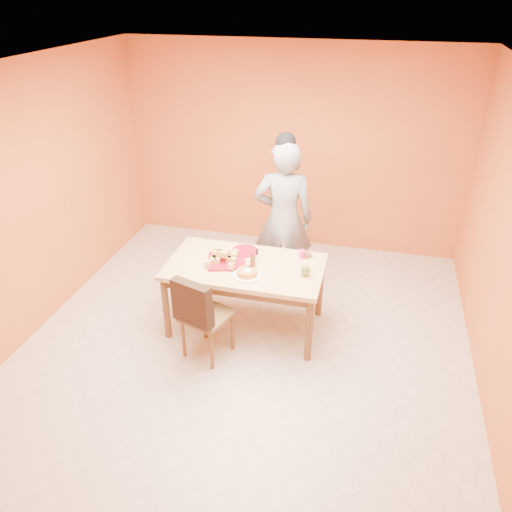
% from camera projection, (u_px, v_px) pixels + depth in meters
% --- Properties ---
extents(floor, '(5.00, 5.00, 0.00)m').
position_uv_depth(floor, '(244.00, 349.00, 5.11)').
color(floor, '#C0B4A4').
rests_on(floor, ground).
extents(ceiling, '(5.00, 5.00, 0.00)m').
position_uv_depth(ceiling, '(240.00, 72.00, 3.79)').
color(ceiling, white).
rests_on(ceiling, wall_back).
extents(wall_back, '(4.50, 0.00, 4.50)m').
position_uv_depth(wall_back, '(293.00, 149.00, 6.57)').
color(wall_back, orange).
rests_on(wall_back, floor).
extents(wall_left, '(0.00, 5.00, 5.00)m').
position_uv_depth(wall_left, '(24.00, 206.00, 4.93)').
color(wall_left, orange).
rests_on(wall_left, floor).
extents(dining_table, '(1.60, 0.90, 0.76)m').
position_uv_depth(dining_table, '(245.00, 273.00, 5.14)').
color(dining_table, '#E9C17A').
rests_on(dining_table, floor).
extents(dining_chair, '(0.55, 0.61, 0.94)m').
position_uv_depth(dining_chair, '(206.00, 314.00, 4.81)').
color(dining_chair, brown).
rests_on(dining_chair, floor).
extents(pastry_pile, '(0.34, 0.34, 0.11)m').
position_uv_depth(pastry_pile, '(227.00, 255.00, 5.11)').
color(pastry_pile, '#DCAF5E').
rests_on(pastry_pile, pastry_platter).
extents(person, '(0.73, 0.54, 1.84)m').
position_uv_depth(person, '(283.00, 220.00, 5.66)').
color(person, gray).
rests_on(person, floor).
extents(pastry_platter, '(0.48, 0.48, 0.02)m').
position_uv_depth(pastry_platter, '(227.00, 261.00, 5.14)').
color(pastry_platter, maroon).
rests_on(pastry_platter, dining_table).
extents(red_dinner_plate, '(0.35, 0.35, 0.02)m').
position_uv_depth(red_dinner_plate, '(245.00, 251.00, 5.34)').
color(red_dinner_plate, maroon).
rests_on(red_dinner_plate, dining_table).
extents(white_cake_plate, '(0.37, 0.37, 0.01)m').
position_uv_depth(white_cake_plate, '(247.00, 275.00, 4.91)').
color(white_cake_plate, silver).
rests_on(white_cake_plate, dining_table).
extents(sponge_cake, '(0.26, 0.26, 0.05)m').
position_uv_depth(sponge_cake, '(247.00, 272.00, 4.90)').
color(sponge_cake, orange).
rests_on(sponge_cake, white_cake_plate).
extents(cake_server, '(0.11, 0.27, 0.01)m').
position_uv_depth(cake_server, '(253.00, 261.00, 5.03)').
color(cake_server, silver).
rests_on(cake_server, sponge_cake).
extents(egg_ornament, '(0.11, 0.10, 0.13)m').
position_uv_depth(egg_ornament, '(305.00, 270.00, 4.88)').
color(egg_ornament, olive).
rests_on(egg_ornament, dining_table).
extents(magenta_glass, '(0.07, 0.07, 0.09)m').
position_uv_depth(magenta_glass, '(302.00, 254.00, 5.20)').
color(magenta_glass, '#D62081').
rests_on(magenta_glass, dining_table).
extents(checker_tin, '(0.14, 0.14, 0.03)m').
position_uv_depth(checker_tin, '(306.00, 255.00, 5.24)').
color(checker_tin, '#391C0F').
rests_on(checker_tin, dining_table).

